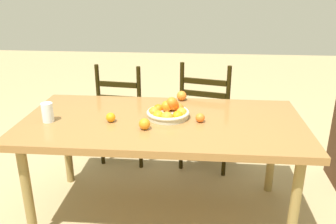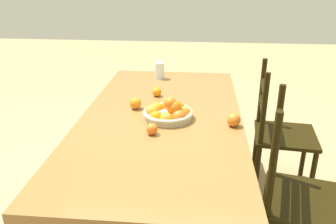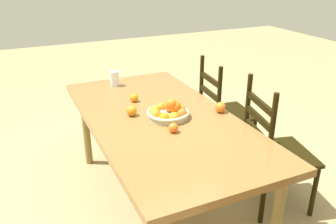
% 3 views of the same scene
% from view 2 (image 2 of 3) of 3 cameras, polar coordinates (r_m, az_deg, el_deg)
% --- Properties ---
extents(ground_plane, '(12.00, 12.00, 0.00)m').
position_cam_2_polar(ground_plane, '(2.47, -0.95, -16.62)').
color(ground_plane, tan).
extents(dining_table, '(1.89, 0.95, 0.74)m').
position_cam_2_polar(dining_table, '(2.11, -1.07, -2.26)').
color(dining_table, olive).
rests_on(dining_table, ground).
extents(chair_near_window, '(0.54, 0.54, 0.99)m').
position_cam_2_polar(chair_near_window, '(2.00, 20.39, -12.60)').
color(chair_near_window, black).
rests_on(chair_near_window, ground).
extents(chair_by_cabinet, '(0.47, 0.47, 0.95)m').
position_cam_2_polar(chair_by_cabinet, '(2.66, 17.70, -3.47)').
color(chair_by_cabinet, black).
rests_on(chair_by_cabinet, ground).
extents(fruit_bowl, '(0.29, 0.29, 0.15)m').
position_cam_2_polar(fruit_bowl, '(2.03, 0.11, -0.08)').
color(fruit_bowl, beige).
rests_on(fruit_bowl, dining_table).
extents(orange_loose_0, '(0.08, 0.08, 0.08)m').
position_cam_2_polar(orange_loose_0, '(1.97, 10.66, -1.27)').
color(orange_loose_0, orange).
rests_on(orange_loose_0, dining_table).
extents(orange_loose_1, '(0.06, 0.06, 0.06)m').
position_cam_2_polar(orange_loose_1, '(2.39, -1.83, 3.31)').
color(orange_loose_1, orange).
rests_on(orange_loose_1, dining_table).
extents(orange_loose_2, '(0.06, 0.06, 0.06)m').
position_cam_2_polar(orange_loose_2, '(1.85, -2.63, -2.79)').
color(orange_loose_2, orange).
rests_on(orange_loose_2, dining_table).
extents(orange_loose_3, '(0.07, 0.07, 0.07)m').
position_cam_2_polar(orange_loose_3, '(2.18, -5.32, 1.41)').
color(orange_loose_3, orange).
rests_on(orange_loose_3, dining_table).
extents(drinking_glass, '(0.07, 0.07, 0.13)m').
position_cam_2_polar(drinking_glass, '(2.78, -1.40, 6.78)').
color(drinking_glass, silver).
rests_on(drinking_glass, dining_table).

